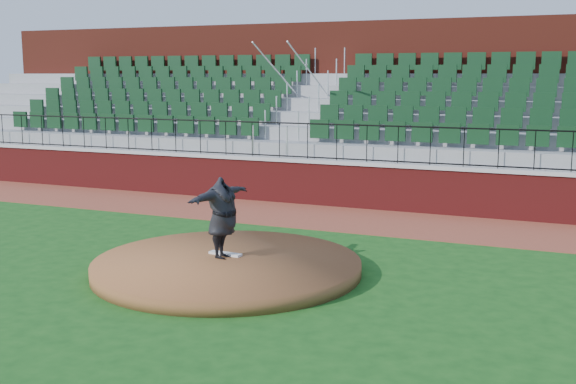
# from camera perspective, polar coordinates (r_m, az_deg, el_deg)

# --- Properties ---
(ground) EXTENTS (90.00, 90.00, 0.00)m
(ground) POSITION_cam_1_polar(r_m,az_deg,el_deg) (13.40, -2.54, -6.47)
(ground) COLOR #154915
(ground) RESTS_ON ground
(warning_track) EXTENTS (34.00, 3.20, 0.01)m
(warning_track) POSITION_cam_1_polar(r_m,az_deg,el_deg) (18.28, 4.81, -2.15)
(warning_track) COLOR brown
(warning_track) RESTS_ON ground
(field_wall) EXTENTS (34.00, 0.35, 1.20)m
(field_wall) POSITION_cam_1_polar(r_m,az_deg,el_deg) (19.67, 6.31, 0.42)
(field_wall) COLOR maroon
(field_wall) RESTS_ON ground
(wall_cap) EXTENTS (34.00, 0.45, 0.10)m
(wall_cap) POSITION_cam_1_polar(r_m,az_deg,el_deg) (19.58, 6.34, 2.30)
(wall_cap) COLOR #B7B7B7
(wall_cap) RESTS_ON field_wall
(wall_railing) EXTENTS (34.00, 0.05, 1.00)m
(wall_railing) POSITION_cam_1_polar(r_m,az_deg,el_deg) (19.52, 6.37, 3.90)
(wall_railing) COLOR black
(wall_railing) RESTS_ON wall_cap
(seating_stands) EXTENTS (34.00, 5.10, 4.60)m
(seating_stands) POSITION_cam_1_polar(r_m,az_deg,el_deg) (22.10, 8.45, 5.80)
(seating_stands) COLOR gray
(seating_stands) RESTS_ON ground
(concourse_wall) EXTENTS (34.00, 0.50, 5.50)m
(concourse_wall) POSITION_cam_1_polar(r_m,az_deg,el_deg) (24.79, 10.15, 7.19)
(concourse_wall) COLOR maroon
(concourse_wall) RESTS_ON ground
(pitchers_mound) EXTENTS (5.02, 5.02, 0.25)m
(pitchers_mound) POSITION_cam_1_polar(r_m,az_deg,el_deg) (13.37, -4.92, -5.98)
(pitchers_mound) COLOR brown
(pitchers_mound) RESTS_ON ground
(pitching_rubber) EXTENTS (0.68, 0.22, 0.04)m
(pitching_rubber) POSITION_cam_1_polar(r_m,az_deg,el_deg) (13.68, -5.08, -4.98)
(pitching_rubber) COLOR white
(pitching_rubber) RESTS_ON pitchers_mound
(pitcher) EXTENTS (0.66, 1.94, 1.55)m
(pitcher) POSITION_cam_1_polar(r_m,az_deg,el_deg) (13.30, -5.31, -2.08)
(pitcher) COLOR black
(pitcher) RESTS_ON pitchers_mound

